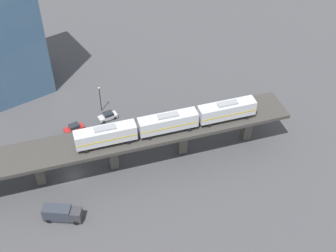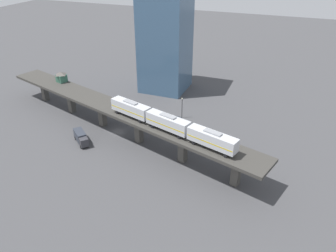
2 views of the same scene
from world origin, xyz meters
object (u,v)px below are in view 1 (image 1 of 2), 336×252
(street_car_silver, at_px, (108,116))
(subway_train, at_px, (168,122))
(delivery_truck, at_px, (62,213))
(street_car_red, at_px, (74,128))
(street_lamp, at_px, (100,97))

(street_car_silver, bearing_deg, subway_train, -167.26)
(subway_train, bearing_deg, delivery_truck, 93.99)
(street_car_red, bearing_deg, subway_train, -146.92)
(subway_train, distance_m, street_car_silver, 21.44)
(street_car_silver, height_order, delivery_truck, delivery_truck)
(street_car_silver, distance_m, street_lamp, 4.86)
(street_car_red, xyz_separation_m, delivery_truck, (-21.09, 12.59, 0.82))
(street_car_silver, xyz_separation_m, delivery_truck, (-20.44, 20.96, 0.82))
(street_car_silver, height_order, street_car_red, same)
(street_car_silver, xyz_separation_m, street_lamp, (3.68, -0.26, 3.17))
(street_car_silver, bearing_deg, street_lamp, -4.02)
(delivery_truck, distance_m, street_lamp, 32.21)
(subway_train, bearing_deg, street_car_red, 33.08)
(street_car_red, xyz_separation_m, street_lamp, (3.03, -8.63, 3.17))
(delivery_truck, bearing_deg, street_car_red, -30.85)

